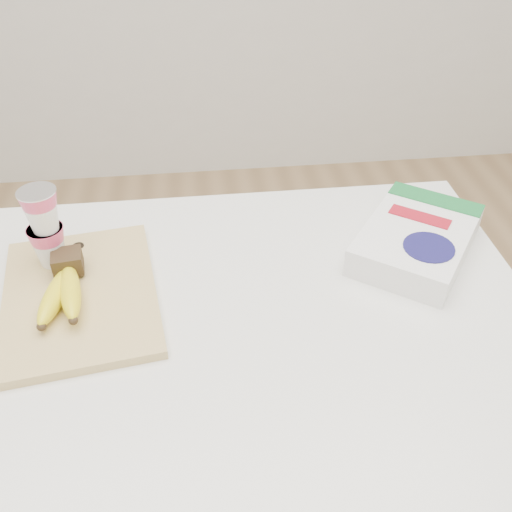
{
  "coord_description": "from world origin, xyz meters",
  "views": [
    {
      "loc": [
        0.05,
        -0.61,
        1.49
      ],
      "look_at": [
        0.14,
        0.12,
        0.9
      ],
      "focal_mm": 40.0,
      "sensor_mm": 36.0,
      "label": 1
    }
  ],
  "objects_px": {
    "table": "(195,486)",
    "bananas": "(64,287)",
    "cutting_board": "(80,296)",
    "yogurt_stack": "(44,226)",
    "cereal_box": "(417,239)"
  },
  "relations": [
    {
      "from": "table",
      "to": "cutting_board",
      "type": "xyz_separation_m",
      "value": [
        -0.15,
        0.09,
        0.44
      ]
    },
    {
      "from": "cereal_box",
      "to": "yogurt_stack",
      "type": "bearing_deg",
      "value": -145.6
    },
    {
      "from": "bananas",
      "to": "yogurt_stack",
      "type": "xyz_separation_m",
      "value": [
        -0.03,
        0.09,
        0.06
      ]
    },
    {
      "from": "bananas",
      "to": "table",
      "type": "bearing_deg",
      "value": -26.56
    },
    {
      "from": "table",
      "to": "cereal_box",
      "type": "relative_size",
      "value": 3.82
    },
    {
      "from": "table",
      "to": "cutting_board",
      "type": "bearing_deg",
      "value": 148.1
    },
    {
      "from": "table",
      "to": "bananas",
      "type": "xyz_separation_m",
      "value": [
        -0.17,
        0.09,
        0.47
      ]
    },
    {
      "from": "yogurt_stack",
      "to": "cereal_box",
      "type": "bearing_deg",
      "value": -1.97
    },
    {
      "from": "table",
      "to": "yogurt_stack",
      "type": "relative_size",
      "value": 8.06
    },
    {
      "from": "cutting_board",
      "to": "yogurt_stack",
      "type": "relative_size",
      "value": 2.27
    },
    {
      "from": "bananas",
      "to": "cutting_board",
      "type": "bearing_deg",
      "value": 24.59
    },
    {
      "from": "yogurt_stack",
      "to": "cereal_box",
      "type": "height_order",
      "value": "yogurt_stack"
    },
    {
      "from": "yogurt_stack",
      "to": "cereal_box",
      "type": "distance_m",
      "value": 0.63
    },
    {
      "from": "yogurt_stack",
      "to": "cereal_box",
      "type": "xyz_separation_m",
      "value": [
        0.63,
        -0.02,
        -0.07
      ]
    },
    {
      "from": "bananas",
      "to": "cereal_box",
      "type": "xyz_separation_m",
      "value": [
        0.6,
        0.07,
        -0.01
      ]
    }
  ]
}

